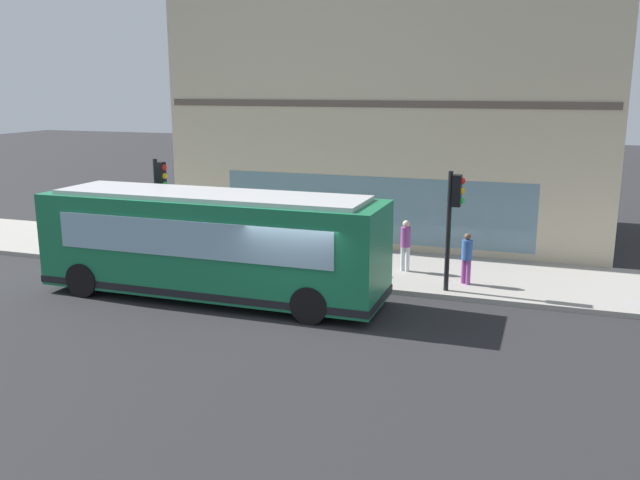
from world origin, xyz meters
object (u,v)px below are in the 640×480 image
at_px(traffic_light_down_block, 160,191).
at_px(pedestrian_by_light_pole, 406,242).
at_px(newspaper_vending_box, 356,261).
at_px(fire_hydrant, 340,244).
at_px(pedestrian_near_building_entrance, 467,255).
at_px(traffic_light_near_corner, 454,208).
at_px(city_bus_nearside, 211,245).

bearing_deg(traffic_light_down_block, pedestrian_by_light_pole, -77.56).
bearing_deg(newspaper_vending_box, pedestrian_by_light_pole, -54.41).
bearing_deg(fire_hydrant, traffic_light_down_block, 120.72).
xyz_separation_m(fire_hydrant, pedestrian_by_light_pole, (-1.38, -2.64, 0.59)).
bearing_deg(newspaper_vending_box, traffic_light_down_block, 96.72).
relative_size(traffic_light_down_block, pedestrian_near_building_entrance, 2.25).
bearing_deg(fire_hydrant, traffic_light_near_corner, -125.17).
distance_m(traffic_light_near_corner, traffic_light_down_block, 9.60).
height_order(fire_hydrant, newspaper_vending_box, newspaper_vending_box).
xyz_separation_m(city_bus_nearside, fire_hydrant, (5.48, -2.14, -1.04)).
bearing_deg(traffic_light_down_block, pedestrian_near_building_entrance, -84.74).
bearing_deg(city_bus_nearside, traffic_light_near_corner, -69.60).
height_order(traffic_light_near_corner, pedestrian_by_light_pole, traffic_light_near_corner).
height_order(fire_hydrant, pedestrian_near_building_entrance, pedestrian_near_building_entrance).
relative_size(city_bus_nearside, newspaper_vending_box, 11.16).
xyz_separation_m(city_bus_nearside, traffic_light_near_corner, (2.42, -6.50, 1.04)).
distance_m(city_bus_nearside, pedestrian_by_light_pole, 6.31).
bearing_deg(pedestrian_by_light_pole, traffic_light_near_corner, -134.50).
height_order(traffic_light_near_corner, fire_hydrant, traffic_light_near_corner).
distance_m(traffic_light_near_corner, fire_hydrant, 5.72).
bearing_deg(fire_hydrant, city_bus_nearside, 158.65).
relative_size(city_bus_nearside, pedestrian_near_building_entrance, 6.42).
height_order(traffic_light_near_corner, newspaper_vending_box, traffic_light_near_corner).
height_order(city_bus_nearside, newspaper_vending_box, city_bus_nearside).
distance_m(city_bus_nearside, traffic_light_down_block, 4.04).
bearing_deg(traffic_light_near_corner, fire_hydrant, 54.83).
relative_size(fire_hydrant, newspaper_vending_box, 0.82).
distance_m(traffic_light_near_corner, pedestrian_by_light_pole, 2.83).
bearing_deg(newspaper_vending_box, pedestrian_near_building_entrance, -87.58).
distance_m(traffic_light_down_block, pedestrian_by_light_pole, 8.21).
height_order(pedestrian_by_light_pole, pedestrian_near_building_entrance, pedestrian_by_light_pole).
bearing_deg(pedestrian_near_building_entrance, fire_hydrant, 64.77).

